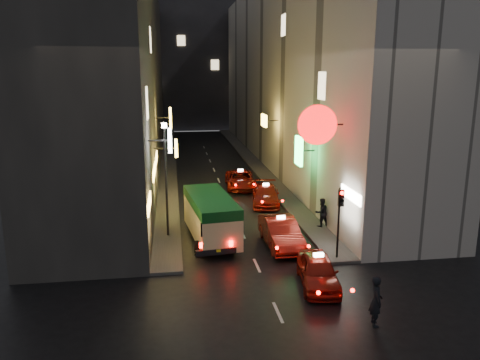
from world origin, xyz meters
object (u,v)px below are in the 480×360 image
pedestrian_crossing (376,298)px  lamp_post (166,172)px  minibus (211,213)px  traffic_light (340,208)px  taxi_near (318,269)px

pedestrian_crossing → lamp_post: size_ratio=0.35×
minibus → traffic_light: (5.87, -3.66, 1.10)m
taxi_near → minibus: bearing=123.8°
pedestrian_crossing → lamp_post: lamp_post is taller
taxi_near → lamp_post: bearing=132.6°
traffic_light → lamp_post: bearing=151.1°
taxi_near → lamp_post: lamp_post is taller
minibus → lamp_post: lamp_post is taller
pedestrian_crossing → traffic_light: traffic_light is taller
lamp_post → taxi_near: bearing=-47.4°
traffic_light → lamp_post: 9.42m
taxi_near → lamp_post: 9.92m
traffic_light → lamp_post: size_ratio=0.56×
minibus → taxi_near: bearing=-56.2°
pedestrian_crossing → taxi_near: bearing=25.2°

